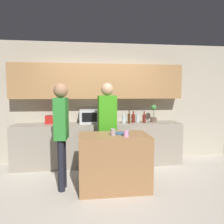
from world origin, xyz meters
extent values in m
plane|color=beige|center=(0.00, 0.00, 0.00)|extent=(14.00, 14.00, 0.00)
cube|color=#B2A893|center=(0.00, 1.74, 1.35)|extent=(6.40, 0.08, 2.70)
cube|color=#A37547|center=(0.00, 1.54, 1.83)|extent=(3.74, 0.32, 0.75)
cube|color=gray|center=(0.00, 1.39, 0.46)|extent=(3.60, 0.62, 0.92)
cube|color=#996B42|center=(0.16, 0.17, 0.45)|extent=(1.14, 0.70, 0.90)
cube|color=#B7BABC|center=(-0.16, 1.44, 1.07)|extent=(0.52, 0.38, 0.30)
cube|color=black|center=(-0.21, 1.25, 1.07)|extent=(0.31, 0.01, 0.19)
cube|color=#B21E19|center=(-1.00, 1.44, 1.01)|extent=(0.26, 0.16, 0.18)
cube|color=black|center=(-1.05, 1.44, 1.10)|extent=(0.02, 0.11, 0.01)
cube|color=black|center=(-0.95, 1.44, 1.10)|extent=(0.02, 0.11, 0.01)
cylinder|color=brown|center=(1.25, 1.44, 0.97)|extent=(0.14, 0.14, 0.10)
cylinder|color=#38662D|center=(1.25, 1.44, 1.11)|extent=(0.01, 0.01, 0.18)
sphere|color=#3D7A38|center=(1.25, 1.44, 1.25)|extent=(0.13, 0.13, 0.13)
cylinder|color=silver|center=(0.54, 1.34, 1.01)|extent=(0.08, 0.08, 0.19)
cylinder|color=silver|center=(0.54, 1.34, 1.14)|extent=(0.03, 0.03, 0.07)
cylinder|color=#472814|center=(0.65, 1.31, 1.02)|extent=(0.06, 0.06, 0.21)
cylinder|color=#472814|center=(0.65, 1.31, 1.16)|extent=(0.02, 0.02, 0.08)
cylinder|color=maroon|center=(0.77, 1.41, 1.01)|extent=(0.08, 0.08, 0.18)
cylinder|color=maroon|center=(0.77, 1.41, 1.13)|extent=(0.03, 0.03, 0.07)
cylinder|color=silver|center=(0.89, 1.49, 1.00)|extent=(0.08, 0.08, 0.16)
cylinder|color=silver|center=(0.89, 1.49, 1.11)|extent=(0.03, 0.03, 0.06)
cylinder|color=maroon|center=(1.01, 1.36, 1.01)|extent=(0.08, 0.08, 0.18)
cylinder|color=maroon|center=(1.01, 1.36, 1.14)|extent=(0.03, 0.03, 0.07)
cylinder|color=#2D5684|center=(0.30, 0.22, 0.91)|extent=(0.26, 0.26, 0.01)
cylinder|color=#AC94A4|center=(0.13, 0.10, 0.96)|extent=(0.08, 0.08, 0.11)
cylinder|color=#DE96D0|center=(0.33, -0.01, 0.95)|extent=(0.08, 0.08, 0.10)
cylinder|color=black|center=(-0.68, 0.32, 0.42)|extent=(0.11, 0.11, 0.84)
cylinder|color=black|center=(-0.69, 0.16, 0.42)|extent=(0.11, 0.11, 0.84)
cube|color=#2E8430|center=(-0.69, 0.24, 1.17)|extent=(0.22, 0.36, 0.67)
sphere|color=#9E7051|center=(-0.69, 0.24, 1.62)|extent=(0.23, 0.23, 0.23)
cylinder|color=black|center=(0.20, 0.78, 0.43)|extent=(0.11, 0.11, 0.86)
cylinder|color=black|center=(0.04, 0.77, 0.43)|extent=(0.11, 0.11, 0.86)
cube|color=#389418|center=(0.12, 0.78, 1.19)|extent=(0.35, 0.21, 0.68)
sphere|color=tan|center=(0.12, 0.78, 1.65)|extent=(0.23, 0.23, 0.23)
camera|label=1|loc=(-0.34, -3.31, 1.60)|focal=35.00mm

